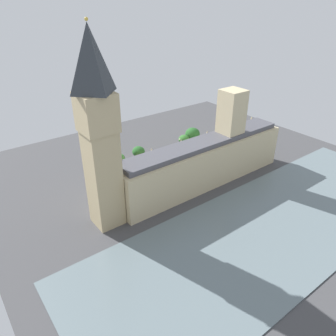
# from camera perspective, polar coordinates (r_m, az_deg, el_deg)

# --- Properties ---
(ground_plane) EXTENTS (134.23, 134.23, 0.00)m
(ground_plane) POSITION_cam_1_polar(r_m,az_deg,el_deg) (113.36, 5.42, -2.17)
(ground_plane) COLOR #424244
(river_thames) EXTENTS (39.21, 120.81, 0.25)m
(river_thames) POSITION_cam_1_polar(r_m,az_deg,el_deg) (96.77, 18.10, -9.62)
(river_thames) COLOR slate
(river_thames) RESTS_ON ground
(parliament_building) EXTENTS (11.08, 64.23, 30.54)m
(parliament_building) POSITION_cam_1_polar(r_m,az_deg,el_deg) (108.81, 6.90, 1.60)
(parliament_building) COLOR #CCBA8E
(parliament_building) RESTS_ON ground
(clock_tower) EXTENTS (8.67, 8.67, 53.40)m
(clock_tower) POSITION_cam_1_polar(r_m,az_deg,el_deg) (81.61, -12.19, 6.27)
(clock_tower) COLOR tan
(clock_tower) RESTS_ON ground
(car_blue_by_river_gate) EXTENTS (1.95, 4.58, 1.74)m
(car_blue_by_river_gate) POSITION_cam_1_polar(r_m,az_deg,el_deg) (134.89, 10.09, 3.18)
(car_blue_by_river_gate) COLOR navy
(car_blue_by_river_gate) RESTS_ON ground
(car_black_corner) EXTENTS (2.00, 4.44, 1.74)m
(car_black_corner) POSITION_cam_1_polar(r_m,az_deg,el_deg) (122.58, 4.17, 0.87)
(car_black_corner) COLOR black
(car_black_corner) RESTS_ON ground
(double_decker_bus_trailing) EXTENTS (2.97, 10.59, 4.75)m
(double_decker_bus_trailing) POSITION_cam_1_polar(r_m,az_deg,el_deg) (113.12, -3.55, -0.63)
(double_decker_bus_trailing) COLOR red
(double_decker_bus_trailing) RESTS_ON ground
(pedestrian_opposite_hall) EXTENTS (0.63, 0.70, 1.69)m
(pedestrian_opposite_hall) POSITION_cam_1_polar(r_m,az_deg,el_deg) (118.37, 3.86, -0.26)
(pedestrian_opposite_hall) COLOR black
(pedestrian_opposite_hall) RESTS_ON ground
(pedestrian_far_end) EXTENTS (0.70, 0.66, 1.67)m
(pedestrian_far_end) POSITION_cam_1_polar(r_m,az_deg,el_deg) (111.95, -0.47, -2.01)
(pedestrian_far_end) COLOR gray
(pedestrian_far_end) RESTS_ON ground
(plane_tree_near_tower) EXTENTS (6.00, 6.00, 9.39)m
(plane_tree_near_tower) POSITION_cam_1_polar(r_m,az_deg,el_deg) (133.35, 4.37, 6.04)
(plane_tree_near_tower) COLOR brown
(plane_tree_near_tower) RESTS_ON ground
(plane_tree_kerbside) EXTENTS (4.63, 4.63, 7.38)m
(plane_tree_kerbside) POSITION_cam_1_polar(r_m,az_deg,el_deg) (131.33, 2.89, 5.04)
(plane_tree_kerbside) COLOR brown
(plane_tree_kerbside) RESTS_ON ground
(plane_tree_leading) EXTENTS (4.65, 4.65, 8.11)m
(plane_tree_leading) POSITION_cam_1_polar(r_m,az_deg,el_deg) (119.72, -5.25, 2.89)
(plane_tree_leading) COLOR brown
(plane_tree_leading) RESTS_ON ground
(plane_tree_midblock) EXTENTS (4.47, 4.47, 7.88)m
(plane_tree_midblock) POSITION_cam_1_polar(r_m,az_deg,el_deg) (115.67, -8.73, 1.61)
(plane_tree_midblock) COLOR brown
(plane_tree_midblock) RESTS_ON ground
(street_lamp_under_trees) EXTENTS (0.56, 0.56, 6.28)m
(street_lamp_under_trees) POSITION_cam_1_polar(r_m,az_deg,el_deg) (130.64, 2.06, 4.45)
(street_lamp_under_trees) COLOR black
(street_lamp_under_trees) RESTS_ON ground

